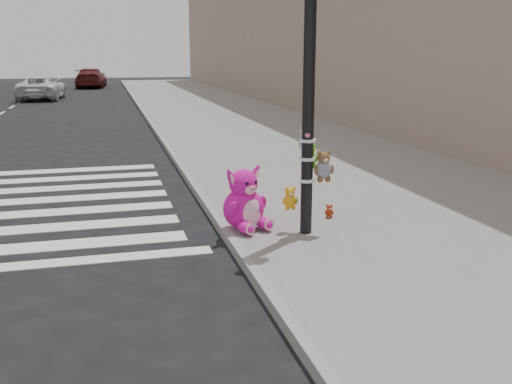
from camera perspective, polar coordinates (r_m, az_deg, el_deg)
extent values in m
plane|color=black|center=(5.99, -13.46, -12.26)|extent=(120.00, 120.00, 0.00)
cube|color=slate|center=(16.39, 3.30, 4.85)|extent=(7.00, 80.00, 0.14)
cube|color=gray|center=(15.68, -8.82, 4.31)|extent=(0.12, 80.00, 0.15)
cylinder|color=black|center=(7.67, 5.30, 10.33)|extent=(0.16, 0.16, 4.00)
cylinder|color=white|center=(7.84, 5.10, 1.18)|extent=(0.22, 0.22, 0.04)
cylinder|color=white|center=(7.79, 5.15, 3.33)|extent=(0.22, 0.22, 0.04)
cylinder|color=white|center=(7.74, 5.19, 5.15)|extent=(0.22, 0.22, 0.04)
ellipsoid|color=#DF12A2|center=(7.87, -1.05, -3.75)|extent=(0.30, 0.36, 0.17)
ellipsoid|color=#DF12A2|center=(8.07, 0.81, -3.30)|extent=(0.30, 0.36, 0.17)
ellipsoid|color=#DF12A2|center=(8.10, -1.26, -1.67)|extent=(0.75, 0.70, 0.59)
ellipsoid|color=#F9BFD1|center=(7.96, -0.36, -2.10)|extent=(0.35, 0.24, 0.39)
sphere|color=#DF12A2|center=(8.01, -1.27, 0.87)|extent=(0.54, 0.54, 0.41)
ellipsoid|color=#DF12A2|center=(7.91, -2.41, 1.10)|extent=(0.29, 0.19, 0.41)
ellipsoid|color=#DF12A2|center=(8.13, -0.33, 1.46)|extent=(0.29, 0.19, 0.41)
imported|color=white|center=(35.33, -20.64, 9.72)|extent=(2.53, 4.90, 1.32)
imported|color=#581919|center=(46.58, -16.17, 10.90)|extent=(2.45, 5.21, 1.47)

